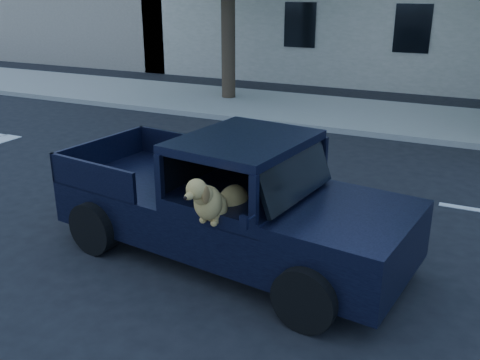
{
  "coord_description": "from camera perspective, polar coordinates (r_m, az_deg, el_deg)",
  "views": [
    {
      "loc": [
        3.75,
        -5.84,
        3.6
      ],
      "look_at": [
        1.08,
        -0.23,
        1.32
      ],
      "focal_mm": 40.0,
      "sensor_mm": 36.0,
      "label": 1
    }
  ],
  "objects": [
    {
      "name": "ground",
      "position": [
        7.82,
        -6.52,
        -7.4
      ],
      "size": [
        120.0,
        120.0,
        0.0
      ],
      "primitive_type": "plane",
      "color": "black",
      "rests_on": "ground"
    },
    {
      "name": "far_sidewalk",
      "position": [
        15.9,
        11.22,
        6.95
      ],
      "size": [
        60.0,
        4.0,
        0.15
      ],
      "primitive_type": "cube",
      "color": "gray",
      "rests_on": "ground"
    },
    {
      "name": "lane_stripes",
      "position": [
        10.07,
        13.71,
        -1.36
      ],
      "size": [
        21.6,
        0.14,
        0.01
      ],
      "primitive_type": null,
      "color": "silver",
      "rests_on": "ground"
    },
    {
      "name": "pickup_truck",
      "position": [
        7.4,
        -1.73,
        -3.82
      ],
      "size": [
        5.13,
        2.83,
        1.76
      ],
      "rotation": [
        0.0,
        0.0,
        -0.13
      ],
      "color": "black",
      "rests_on": "ground"
    }
  ]
}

